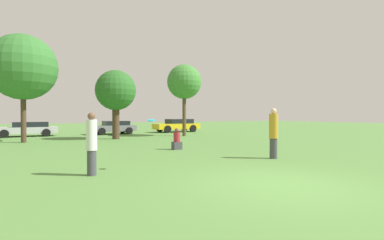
% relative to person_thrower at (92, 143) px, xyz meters
% --- Properties ---
extents(ground_plane, '(120.00, 120.00, 0.00)m').
position_rel_person_thrower_xyz_m(ground_plane, '(3.75, -3.37, -0.90)').
color(ground_plane, '#54843D').
extents(person_thrower, '(0.30, 0.30, 1.76)m').
position_rel_person_thrower_xyz_m(person_thrower, '(0.00, 0.00, 0.00)').
color(person_thrower, '#3F3F47').
rests_on(person_thrower, ground).
extents(person_catcher, '(0.34, 0.34, 1.95)m').
position_rel_person_thrower_xyz_m(person_catcher, '(6.75, -0.21, 0.09)').
color(person_catcher, '#3F3F47').
rests_on(person_catcher, ground).
extents(frisbee, '(0.23, 0.22, 0.09)m').
position_rel_person_thrower_xyz_m(frisbee, '(1.73, -0.13, 0.63)').
color(frisbee, '#19B2D8').
extents(bystander_sitting, '(0.43, 0.36, 1.05)m').
position_rel_person_thrower_xyz_m(bystander_sitting, '(4.82, 4.30, -0.47)').
color(bystander_sitting, '#3F3F47').
rests_on(bystander_sitting, ground).
extents(tree_0, '(4.00, 4.00, 6.62)m').
position_rel_person_thrower_xyz_m(tree_0, '(-1.74, 12.16, 3.71)').
color(tree_0, '#473323').
rests_on(tree_0, ground).
extents(tree_1, '(2.82, 2.82, 4.85)m').
position_rel_person_thrower_xyz_m(tree_1, '(3.89, 11.97, 2.48)').
color(tree_1, '#473323').
rests_on(tree_1, ground).
extents(tree_2, '(2.78, 2.78, 5.77)m').
position_rel_person_thrower_xyz_m(tree_2, '(9.52, 12.27, 3.45)').
color(tree_2, brown).
rests_on(tree_2, ground).
extents(parked_car_silver, '(4.55, 2.06, 1.15)m').
position_rel_person_thrower_xyz_m(parked_car_silver, '(-1.57, 17.95, -0.29)').
color(parked_car_silver, '#B2B2B7').
rests_on(parked_car_silver, ground).
extents(parked_car_grey, '(3.89, 2.07, 1.17)m').
position_rel_person_thrower_xyz_m(parked_car_grey, '(5.13, 17.40, -0.27)').
color(parked_car_grey, slate).
rests_on(parked_car_grey, ground).
extents(parked_car_yellow, '(4.63, 2.07, 1.30)m').
position_rel_person_thrower_xyz_m(parked_car_yellow, '(11.53, 17.51, -0.20)').
color(parked_car_yellow, gold).
rests_on(parked_car_yellow, ground).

